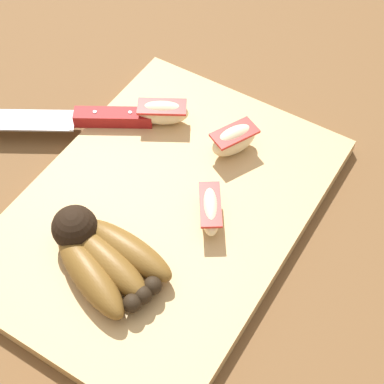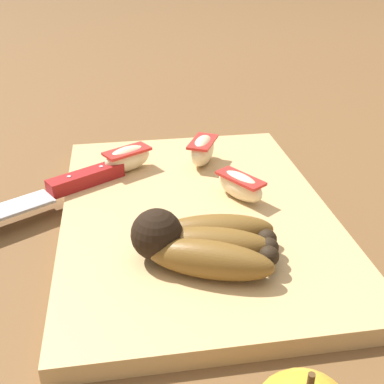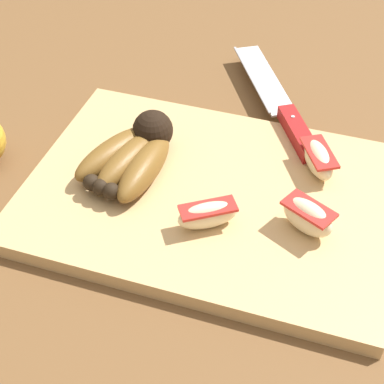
{
  "view_description": "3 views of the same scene",
  "coord_description": "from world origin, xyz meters",
  "px_view_note": "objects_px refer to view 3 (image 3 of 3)",
  "views": [
    {
      "loc": [
        0.33,
        0.24,
        0.6
      ],
      "look_at": [
        -0.03,
        0.02,
        0.04
      ],
      "focal_mm": 57.38,
      "sensor_mm": 36.0,
      "label": 1
    },
    {
      "loc": [
        0.47,
        -0.08,
        0.3
      ],
      "look_at": [
        -0.0,
        -0.01,
        0.05
      ],
      "focal_mm": 44.99,
      "sensor_mm": 36.0,
      "label": 2
    },
    {
      "loc": [
        -0.15,
        0.48,
        0.5
      ],
      "look_at": [
        0.0,
        0.02,
        0.03
      ],
      "focal_mm": 55.59,
      "sensor_mm": 36.0,
      "label": 3
    }
  ],
  "objects_px": {
    "chefs_knife": "(285,113)",
    "apple_wedge_far": "(208,215)",
    "banana_bunch": "(133,154)",
    "apple_wedge_middle": "(318,159)",
    "apple_wedge_near": "(308,217)"
  },
  "relations": [
    {
      "from": "chefs_knife",
      "to": "apple_wedge_far",
      "type": "bearing_deg",
      "value": 79.85
    },
    {
      "from": "banana_bunch",
      "to": "apple_wedge_far",
      "type": "height_order",
      "value": "banana_bunch"
    },
    {
      "from": "apple_wedge_middle",
      "to": "apple_wedge_far",
      "type": "relative_size",
      "value": 1.04
    },
    {
      "from": "chefs_knife",
      "to": "apple_wedge_middle",
      "type": "height_order",
      "value": "apple_wedge_middle"
    },
    {
      "from": "apple_wedge_middle",
      "to": "chefs_knife",
      "type": "bearing_deg",
      "value": -58.48
    },
    {
      "from": "chefs_knife",
      "to": "apple_wedge_near",
      "type": "distance_m",
      "value": 0.21
    },
    {
      "from": "apple_wedge_near",
      "to": "apple_wedge_far",
      "type": "bearing_deg",
      "value": 14.78
    },
    {
      "from": "banana_bunch",
      "to": "apple_wedge_near",
      "type": "distance_m",
      "value": 0.22
    },
    {
      "from": "chefs_knife",
      "to": "apple_wedge_middle",
      "type": "relative_size",
      "value": 3.57
    },
    {
      "from": "apple_wedge_far",
      "to": "apple_wedge_middle",
      "type": "bearing_deg",
      "value": -127.31
    },
    {
      "from": "apple_wedge_near",
      "to": "apple_wedge_middle",
      "type": "xyz_separation_m",
      "value": [
        0.0,
        -0.1,
        -0.0
      ]
    },
    {
      "from": "chefs_knife",
      "to": "apple_wedge_near",
      "type": "xyz_separation_m",
      "value": [
        -0.06,
        0.2,
        0.01
      ]
    },
    {
      "from": "chefs_knife",
      "to": "apple_wedge_middle",
      "type": "bearing_deg",
      "value": 121.52
    },
    {
      "from": "apple_wedge_middle",
      "to": "apple_wedge_far",
      "type": "bearing_deg",
      "value": 52.69
    },
    {
      "from": "apple_wedge_near",
      "to": "apple_wedge_middle",
      "type": "distance_m",
      "value": 0.1
    }
  ]
}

